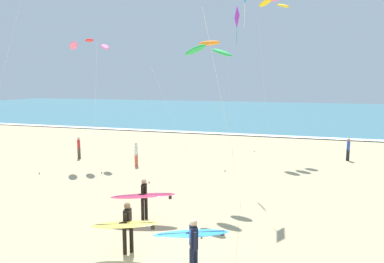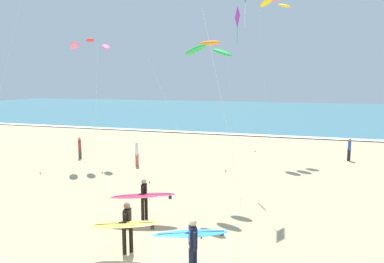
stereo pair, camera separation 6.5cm
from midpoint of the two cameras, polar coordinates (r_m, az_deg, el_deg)
name	(u,v)px [view 2 (the right image)]	position (r m, az deg, el deg)	size (l,w,h in m)	color
ocean_water	(283,112)	(66.25, 14.44, 3.05)	(160.00, 60.00, 0.08)	teal
shoreline_foam	(265,135)	(36.82, 11.67, -0.62)	(160.00, 1.26, 0.01)	white
surfer_lead	(126,224)	(11.79, -10.45, -14.46)	(2.20, 1.14, 1.71)	black
surfer_trailing	(192,239)	(10.66, 0.16, -16.85)	(2.24, 1.51, 1.71)	black
surfer_third	(143,196)	(14.34, -7.68, -10.23)	(2.60, 1.32, 1.71)	black
kite_arc_amber_near	(209,49)	(16.11, 2.93, 13.13)	(4.87, 3.07, 7.31)	green
kite_arc_scarlet_far	(90,44)	(24.90, -15.95, 13.30)	(3.49, 3.77, 8.31)	pink
kite_arc_rose_high	(275,3)	(27.27, 13.33, 19.47)	(2.52, 2.54, 11.37)	yellow
kite_diamond_violet_distant	(237,25)	(19.37, 7.34, 16.62)	(1.25, 2.74, 9.38)	purple
bystander_blue_top	(349,150)	(27.16, 24.02, -2.66)	(0.22, 0.50, 1.59)	black
bystander_red_top	(80,147)	(26.82, -17.54, -2.46)	(0.31, 0.45, 1.59)	#4C3D2D
bystander_white_top	(137,154)	(23.53, -8.77, -3.62)	(0.28, 0.47, 1.59)	#D8593F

